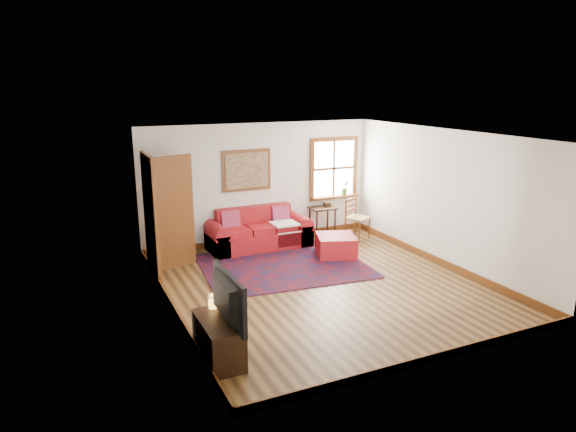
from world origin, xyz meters
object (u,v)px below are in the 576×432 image
ladder_back_chair (356,216)px  media_cabinet (218,340)px  red_leather_sofa (258,235)px  red_ottoman (336,246)px  side_table (322,213)px

ladder_back_chair → media_cabinet: (-4.19, -3.59, -0.26)m
red_leather_sofa → red_ottoman: red_leather_sofa is taller
red_leather_sofa → side_table: size_ratio=3.13×
red_ottoman → media_cabinet: 4.26m
red_leather_sofa → red_ottoman: size_ratio=2.88×
side_table → media_cabinet: (-3.63, -4.04, -0.29)m
media_cabinet → red_ottoman: bearing=40.5°
media_cabinet → red_leather_sofa: bearing=62.1°
side_table → media_cabinet: 5.43m
red_leather_sofa → ladder_back_chair: 2.16m
red_ottoman → media_cabinet: size_ratio=0.78×
media_cabinet → ladder_back_chair: bearing=40.6°
ladder_back_chair → media_cabinet: ladder_back_chair is taller
red_ottoman → ladder_back_chair: bearing=60.4°
red_leather_sofa → media_cabinet: size_ratio=2.24×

